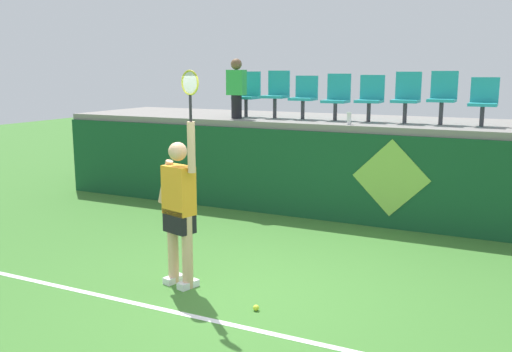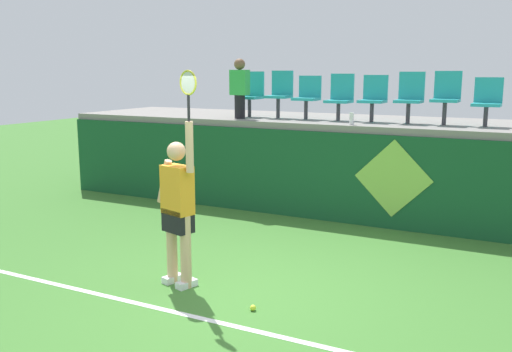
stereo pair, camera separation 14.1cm
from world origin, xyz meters
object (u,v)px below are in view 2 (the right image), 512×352
Objects in this scene: stadium_chair_1 at (280,92)px; tennis_ball at (253,308)px; stadium_chair_2 at (308,95)px; stadium_chair_0 at (251,93)px; tennis_player at (178,206)px; stadium_chair_6 at (446,95)px; stadium_chair_7 at (487,100)px; spectator_0 at (240,87)px; stadium_chair_5 at (410,96)px; stadium_chair_4 at (374,97)px; water_bottle at (352,119)px; stadium_chair_3 at (340,96)px.

tennis_ball is at bearing -68.21° from stadium_chair_1.
stadium_chair_2 is (-1.36, 4.82, 2.07)m from tennis_ball.
stadium_chair_0 is 0.62m from stadium_chair_1.
stadium_chair_0 is at bearing 107.20° from tennis_player.
stadium_chair_1 is at bearing 179.99° from stadium_chair_6.
spectator_0 reaches higher than stadium_chair_7.
stadium_chair_5 is (2.46, 0.00, -0.02)m from stadium_chair_1.
stadium_chair_0 is at bearing 179.90° from stadium_chair_4.
water_bottle is 0.23× the size of stadium_chair_1.
stadium_chair_4 is 0.64m from stadium_chair_5.
stadium_chair_0 reaches higher than water_bottle.
stadium_chair_6 is at bearing 179.63° from stadium_chair_7.
stadium_chair_5 is at bearing 179.71° from stadium_chair_7.
stadium_chair_4 is at bearing -179.91° from stadium_chair_6.
spectator_0 is at bearing -165.42° from stadium_chair_3.
spectator_0 is (-1.41, 4.09, 1.27)m from tennis_player.
stadium_chair_5 is at bearing 42.15° from water_bottle.
stadium_chair_4 reaches higher than water_bottle.
stadium_chair_2 is at bearing -179.84° from stadium_chair_4.
stadium_chair_1 is at bearing -0.16° from stadium_chair_0.
tennis_player is 4.77m from stadium_chair_1.
stadium_chair_4 is at bearing -179.65° from stadium_chair_5.
stadium_chair_4 is 1.04× the size of stadium_chair_7.
stadium_chair_1 is 3.71m from stadium_chair_7.
stadium_chair_2 is at bearing 92.74° from tennis_player.
tennis_ball is 0.07× the size of stadium_chair_1.
tennis_ball is at bearing -110.21° from stadium_chair_7.
stadium_chair_3 is at bearing 0.08° from stadium_chair_1.
tennis_ball is 5.39m from stadium_chair_6.
spectator_0 is (-1.19, -0.47, 0.15)m from stadium_chair_2.
tennis_player reaches higher than stadium_chair_4.
stadium_chair_4 reaches higher than tennis_ball.
stadium_chair_0 is at bearing 117.83° from tennis_ball.
stadium_chair_7 is at bearing -0.37° from stadium_chair_6.
tennis_ball is at bearing -59.64° from spectator_0.
tennis_ball is 0.07× the size of stadium_chair_0.
stadium_chair_1 is 1.01× the size of stadium_chair_6.
stadium_chair_2 is 3.13m from stadium_chair_7.
stadium_chair_1 reaches higher than stadium_chair_5.
stadium_chair_1 reaches higher than water_bottle.
stadium_chair_5 reaches higher than stadium_chair_3.
tennis_ball is at bearing -88.78° from stadium_chair_4.
stadium_chair_1 is at bearing 111.79° from tennis_ball.
stadium_chair_7 is at bearing 57.40° from tennis_player.
stadium_chair_0 is at bearing 90.00° from spectator_0.
tennis_ball is 0.32× the size of water_bottle.
stadium_chair_6 is at bearing 63.55° from tennis_player.
tennis_player is 2.85× the size of stadium_chair_1.
water_bottle is 0.25× the size of stadium_chair_4.
stadium_chair_7 reaches higher than water_bottle.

